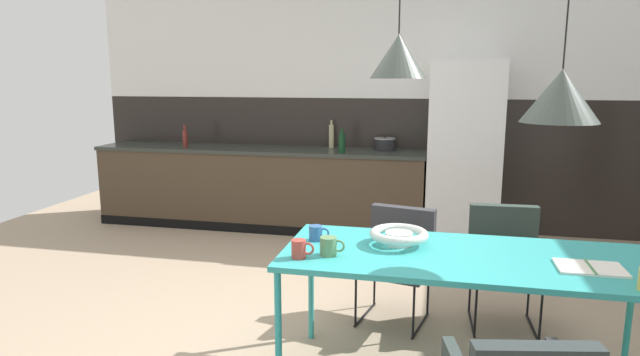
{
  "coord_description": "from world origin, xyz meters",
  "views": [
    {
      "loc": [
        0.54,
        -2.94,
        1.67
      ],
      "look_at": [
        -0.31,
        0.88,
        0.93
      ],
      "focal_mm": 29.97,
      "sensor_mm": 36.0,
      "label": 1
    }
  ],
  "objects_px": {
    "cooking_pot": "(385,144)",
    "bottle_spice_small": "(331,136)",
    "mug_wide_latte": "(329,246)",
    "dining_table": "(466,263)",
    "fruit_bowl": "(399,235)",
    "bottle_vinegar_dark": "(185,138)",
    "mug_short_terracotta": "(316,233)",
    "refrigerator_column": "(463,152)",
    "armchair_far_side": "(504,253)",
    "armchair_corner_seat": "(397,250)",
    "bottle_wine_green": "(342,143)",
    "pendant_lamp_over_table_near": "(398,56)",
    "mug_dark_espresso": "(299,249)",
    "open_book": "(590,268)",
    "pendant_lamp_over_table_far": "(561,96)"
  },
  "relations": [
    {
      "from": "cooking_pot",
      "to": "bottle_wine_green",
      "type": "relative_size",
      "value": 0.92
    },
    {
      "from": "fruit_bowl",
      "to": "mug_wide_latte",
      "type": "height_order",
      "value": "mug_wide_latte"
    },
    {
      "from": "bottle_spice_small",
      "to": "cooking_pot",
      "type": "bearing_deg",
      "value": -8.65
    },
    {
      "from": "mug_dark_espresso",
      "to": "pendant_lamp_over_table_near",
      "type": "xyz_separation_m",
      "value": [
        0.46,
        0.28,
        0.98
      ]
    },
    {
      "from": "bottle_vinegar_dark",
      "to": "mug_dark_espresso",
      "type": "bearing_deg",
      "value": -54.45
    },
    {
      "from": "pendant_lamp_over_table_far",
      "to": "bottle_wine_green",
      "type": "bearing_deg",
      "value": 119.71
    },
    {
      "from": "open_book",
      "to": "bottle_vinegar_dark",
      "type": "distance_m",
      "value": 4.48
    },
    {
      "from": "armchair_corner_seat",
      "to": "bottle_wine_green",
      "type": "xyz_separation_m",
      "value": [
        -0.73,
        1.85,
        0.51
      ]
    },
    {
      "from": "cooking_pot",
      "to": "pendant_lamp_over_table_near",
      "type": "xyz_separation_m",
      "value": [
        0.34,
        -2.9,
        0.81
      ]
    },
    {
      "from": "bottle_spice_small",
      "to": "bottle_wine_green",
      "type": "relative_size",
      "value": 1.22
    },
    {
      "from": "mug_short_terracotta",
      "to": "mug_wide_latte",
      "type": "relative_size",
      "value": 0.88
    },
    {
      "from": "mug_wide_latte",
      "to": "pendant_lamp_over_table_near",
      "type": "distance_m",
      "value": 1.05
    },
    {
      "from": "mug_wide_latte",
      "to": "armchair_far_side",
      "type": "bearing_deg",
      "value": 45.88
    },
    {
      "from": "mug_short_terracotta",
      "to": "mug_dark_espresso",
      "type": "relative_size",
      "value": 0.98
    },
    {
      "from": "mug_short_terracotta",
      "to": "mug_dark_espresso",
      "type": "height_order",
      "value": "mug_dark_espresso"
    },
    {
      "from": "open_book",
      "to": "pendant_lamp_over_table_near",
      "type": "height_order",
      "value": "pendant_lamp_over_table_near"
    },
    {
      "from": "armchair_corner_seat",
      "to": "mug_dark_espresso",
      "type": "bearing_deg",
      "value": 80.02
    },
    {
      "from": "armchair_corner_seat",
      "to": "bottle_vinegar_dark",
      "type": "height_order",
      "value": "bottle_vinegar_dark"
    },
    {
      "from": "refrigerator_column",
      "to": "dining_table",
      "type": "bearing_deg",
      "value": -91.78
    },
    {
      "from": "dining_table",
      "to": "armchair_far_side",
      "type": "bearing_deg",
      "value": 71.09
    },
    {
      "from": "fruit_bowl",
      "to": "bottle_vinegar_dark",
      "type": "distance_m",
      "value": 3.65
    },
    {
      "from": "mug_short_terracotta",
      "to": "bottle_vinegar_dark",
      "type": "bearing_deg",
      "value": 128.91
    },
    {
      "from": "refrigerator_column",
      "to": "pendant_lamp_over_table_near",
      "type": "height_order",
      "value": "pendant_lamp_over_table_near"
    },
    {
      "from": "dining_table",
      "to": "bottle_spice_small",
      "type": "xyz_separation_m",
      "value": [
        -1.34,
        3.03,
        0.32
      ]
    },
    {
      "from": "refrigerator_column",
      "to": "dining_table",
      "type": "height_order",
      "value": "refrigerator_column"
    },
    {
      "from": "armchair_corner_seat",
      "to": "armchair_far_side",
      "type": "relative_size",
      "value": 0.96
    },
    {
      "from": "armchair_corner_seat",
      "to": "armchair_far_side",
      "type": "bearing_deg",
      "value": -160.46
    },
    {
      "from": "fruit_bowl",
      "to": "mug_dark_espresso",
      "type": "relative_size",
      "value": 2.71
    },
    {
      "from": "refrigerator_column",
      "to": "bottle_vinegar_dark",
      "type": "xyz_separation_m",
      "value": [
        -3.02,
        -0.14,
        0.08
      ]
    },
    {
      "from": "bottle_vinegar_dark",
      "to": "mug_wide_latte",
      "type": "bearing_deg",
      "value": -51.96
    },
    {
      "from": "fruit_bowl",
      "to": "pendant_lamp_over_table_far",
      "type": "xyz_separation_m",
      "value": [
        0.75,
        -0.15,
        0.78
      ]
    },
    {
      "from": "refrigerator_column",
      "to": "mug_short_terracotta",
      "type": "bearing_deg",
      "value": -108.43
    },
    {
      "from": "mug_short_terracotta",
      "to": "armchair_corner_seat",
      "type": "bearing_deg",
      "value": 60.03
    },
    {
      "from": "mug_dark_espresso",
      "to": "bottle_wine_green",
      "type": "bearing_deg",
      "value": 95.97
    },
    {
      "from": "mug_short_terracotta",
      "to": "mug_dark_espresso",
      "type": "distance_m",
      "value": 0.32
    },
    {
      "from": "refrigerator_column",
      "to": "bottle_vinegar_dark",
      "type": "relative_size",
      "value": 7.25
    },
    {
      "from": "bottle_vinegar_dark",
      "to": "fruit_bowl",
      "type": "bearing_deg",
      "value": -45.17
    },
    {
      "from": "armchair_far_side",
      "to": "fruit_bowl",
      "type": "height_order",
      "value": "fruit_bowl"
    },
    {
      "from": "dining_table",
      "to": "bottle_vinegar_dark",
      "type": "height_order",
      "value": "bottle_vinegar_dark"
    },
    {
      "from": "refrigerator_column",
      "to": "armchair_corner_seat",
      "type": "xyz_separation_m",
      "value": [
        -0.5,
        -2.03,
        -0.43
      ]
    },
    {
      "from": "fruit_bowl",
      "to": "pendant_lamp_over_table_far",
      "type": "height_order",
      "value": "pendant_lamp_over_table_far"
    },
    {
      "from": "pendant_lamp_over_table_near",
      "to": "fruit_bowl",
      "type": "bearing_deg",
      "value": 64.74
    },
    {
      "from": "cooking_pot",
      "to": "bottle_wine_green",
      "type": "distance_m",
      "value": 0.51
    },
    {
      "from": "armchair_corner_seat",
      "to": "mug_short_terracotta",
      "type": "relative_size",
      "value": 6.52
    },
    {
      "from": "cooking_pot",
      "to": "bottle_spice_small",
      "type": "xyz_separation_m",
      "value": [
        -0.6,
        0.09,
        0.07
      ]
    },
    {
      "from": "mug_wide_latte",
      "to": "dining_table",
      "type": "bearing_deg",
      "value": 12.8
    },
    {
      "from": "dining_table",
      "to": "mug_wide_latte",
      "type": "bearing_deg",
      "value": -167.2
    },
    {
      "from": "open_book",
      "to": "bottle_vinegar_dark",
      "type": "bearing_deg",
      "value": 141.69
    },
    {
      "from": "mug_short_terracotta",
      "to": "mug_wide_latte",
      "type": "distance_m",
      "value": 0.27
    },
    {
      "from": "armchair_corner_seat",
      "to": "mug_short_terracotta",
      "type": "distance_m",
      "value": 0.88
    }
  ]
}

